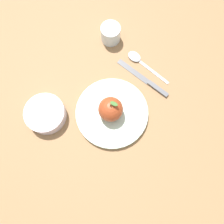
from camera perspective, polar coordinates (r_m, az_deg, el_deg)
The scene contains 7 objects.
ground_plane at distance 0.74m, azimuth -0.02°, elevation 0.92°, with size 2.40×2.40×0.00m, color olive.
dinner_plate at distance 0.73m, azimuth 0.00°, elevation -0.20°, with size 0.23×0.23×0.02m.
apple at distance 0.68m, azimuth -0.34°, elevation 0.68°, with size 0.07×0.07×0.09m.
side_bowl at distance 0.74m, azimuth -16.18°, elevation -0.41°, with size 0.12×0.12×0.04m.
cup at distance 0.82m, azimuth -0.35°, elevation 18.96°, with size 0.07×0.07×0.06m.
knife at distance 0.78m, azimuth 8.68°, elevation 7.54°, with size 0.12×0.18×0.01m.
spoon at distance 0.81m, azimuth 6.60°, elevation 12.68°, with size 0.10×0.16×0.01m.
Camera 1 is at (-0.07, -0.20, 0.71)m, focal length 36.95 mm.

